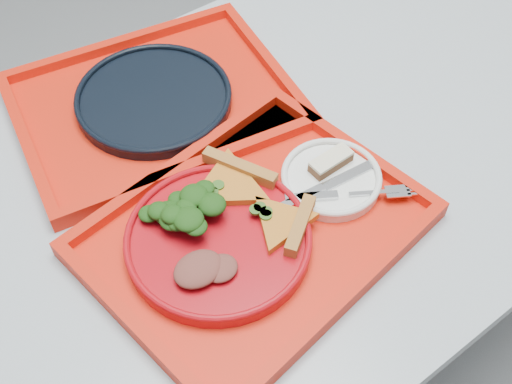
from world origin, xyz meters
The scene contains 14 objects.
ground centered at (0.00, 0.00, 0.00)m, with size 10.00×10.00×0.00m, color gray.
table centered at (0.00, 0.00, 0.68)m, with size 1.60×0.80×0.75m.
tray_main centered at (-0.13, -0.10, 0.76)m, with size 0.45×0.35×0.01m, color red.
tray_far centered at (-0.11, 0.21, 0.76)m, with size 0.45×0.35×0.01m, color red.
dinner_plate centered at (-0.18, -0.09, 0.77)m, with size 0.26×0.26×0.02m, color #AF0B13.
side_plate centered at (0.02, -0.10, 0.77)m, with size 0.15×0.15×0.01m, color white.
navy_plate centered at (-0.11, 0.21, 0.77)m, with size 0.26×0.26×0.02m, color black.
pizza_slice_a centered at (-0.10, -0.12, 0.79)m, with size 0.11×0.10×0.02m, color gold, non-canonical shape.
pizza_slice_b centered at (-0.12, -0.03, 0.79)m, with size 0.14×0.12×0.02m, color gold, non-canonical shape.
salad_heap centered at (-0.20, -0.04, 0.80)m, with size 0.10×0.09×0.05m, color black.
meat_portion centered at (-0.24, -0.12, 0.79)m, with size 0.07×0.06×0.02m, color brown.
dessert_bar centered at (0.03, -0.08, 0.79)m, with size 0.07×0.03×0.02m.
knife centered at (0.01, -0.11, 0.78)m, with size 0.18×0.02×0.01m, color silver.
fork centered at (0.01, -0.14, 0.78)m, with size 0.18×0.02×0.01m, color silver.
Camera 1 is at (-0.44, -0.52, 1.52)m, focal length 45.00 mm.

